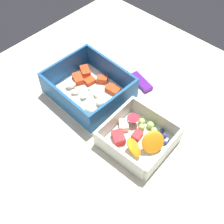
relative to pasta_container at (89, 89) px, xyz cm
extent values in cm
cube|color=beige|center=(10.04, -1.75, -3.06)|extent=(80.00, 80.00, 2.00)
cube|color=white|center=(0.15, 0.04, -1.76)|extent=(18.67, 16.22, 0.60)
cube|color=#19518C|center=(-8.64, 0.33, 1.57)|extent=(1.10, 15.65, 6.06)
cube|color=#19518C|center=(8.93, -0.24, 1.57)|extent=(1.10, 15.65, 6.06)
cube|color=#19518C|center=(0.39, 7.56, 1.57)|extent=(16.99, 1.15, 6.06)
cube|color=#19518C|center=(-0.10, -7.48, 1.57)|extent=(16.99, 1.15, 6.06)
ellipsoid|color=beige|center=(-4.23, -4.72, -0.48)|extent=(3.40, 3.01, 1.41)
ellipsoid|color=beige|center=(6.79, -5.96, -0.61)|extent=(2.97, 2.89, 1.22)
ellipsoid|color=beige|center=(-0.07, -1.38, -0.56)|extent=(3.02, 3.12, 1.28)
ellipsoid|color=beige|center=(-4.79, -1.91, -0.51)|extent=(2.98, 3.31, 1.36)
ellipsoid|color=beige|center=(1.99, 0.71, -0.72)|extent=(2.51, 2.12, 1.07)
ellipsoid|color=beige|center=(4.25, -0.33, -0.51)|extent=(3.09, 3.31, 1.36)
ellipsoid|color=beige|center=(3.97, -3.69, -0.59)|extent=(2.84, 2.29, 1.24)
ellipsoid|color=beige|center=(-1.82, -5.17, -0.70)|extent=(2.23, 2.60, 1.10)
ellipsoid|color=beige|center=(6.33, -2.50, -0.70)|extent=(2.23, 2.59, 1.09)
ellipsoid|color=beige|center=(-2.44, -2.42, -0.71)|extent=(2.60, 2.51, 1.07)
ellipsoid|color=beige|center=(1.22, -5.54, -0.47)|extent=(3.38, 3.40, 1.41)
cube|color=red|center=(3.87, 4.58, -0.78)|extent=(3.78, 2.74, 1.36)
cube|color=red|center=(-5.26, 1.25, -0.74)|extent=(4.13, 3.52, 1.44)
cube|color=red|center=(-2.47, 2.77, -0.87)|extent=(2.37, 2.83, 1.18)
cube|color=red|center=(-0.44, 5.21, -0.68)|extent=(3.22, 2.97, 1.57)
cube|color=red|center=(-5.91, 4.42, -0.74)|extent=(4.17, 3.66, 1.45)
cube|color=#387A33|center=(-0.80, 0.79, -1.36)|extent=(0.60, 0.40, 0.20)
cube|color=#387A33|center=(-5.62, -3.91, -1.36)|extent=(0.60, 0.40, 0.20)
cube|color=#387A33|center=(3.22, -2.65, -1.36)|extent=(0.60, 0.40, 0.20)
cube|color=silver|center=(17.75, -2.29, -1.76)|extent=(14.40, 13.95, 0.60)
cube|color=silver|center=(11.16, -2.60, 0.57)|extent=(1.22, 13.34, 4.06)
cube|color=silver|center=(24.34, -1.99, 0.57)|extent=(1.22, 13.34, 4.06)
cube|color=silver|center=(17.46, 4.07, 0.57)|extent=(12.61, 1.18, 4.06)
cube|color=silver|center=(18.04, -8.65, 0.57)|extent=(12.61, 1.18, 4.06)
ellipsoid|color=orange|center=(19.00, -5.28, 0.80)|extent=(5.87, 5.78, 4.32)
ellipsoid|color=orange|center=(21.16, -2.11, 1.07)|extent=(5.97, 6.33, 4.87)
cube|color=red|center=(17.05, -2.22, -0.73)|extent=(2.16, 2.68, 1.47)
cube|color=red|center=(14.52, -5.04, -0.50)|extent=(3.98, 3.69, 1.92)
cube|color=#F4EACC|center=(13.12, -1.95, -0.67)|extent=(3.29, 3.24, 1.58)
sphere|color=#9ECC60|center=(16.37, 0.66, -0.67)|extent=(1.58, 1.58, 1.58)
sphere|color=#9ECC60|center=(18.99, 1.75, -0.68)|extent=(1.57, 1.57, 1.57)
sphere|color=#9ECC60|center=(17.47, 2.36, -0.60)|extent=(1.73, 1.73, 1.73)
sphere|color=#9ECC60|center=(15.41, 1.86, -0.67)|extent=(1.58, 1.58, 1.58)
cone|color=red|center=(13.98, 0.46, -0.35)|extent=(2.79, 2.79, 2.23)
sphere|color=navy|center=(21.38, 2.42, -0.89)|extent=(1.14, 1.14, 1.14)
sphere|color=navy|center=(23.16, 2.10, -0.90)|extent=(1.13, 1.13, 1.13)
sphere|color=navy|center=(20.88, 0.65, -0.96)|extent=(1.01, 1.01, 1.01)
sphere|color=navy|center=(20.17, 3.20, -0.96)|extent=(1.00, 1.00, 1.00)
sphere|color=navy|center=(22.65, 1.17, -0.96)|extent=(1.00, 1.00, 1.00)
sphere|color=navy|center=(20.34, 1.75, -0.95)|extent=(1.02, 1.02, 1.02)
cube|color=#51197A|center=(6.91, 11.94, -1.46)|extent=(7.37, 4.00, 1.20)
camera|label=1|loc=(36.09, -30.01, 50.68)|focal=45.01mm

